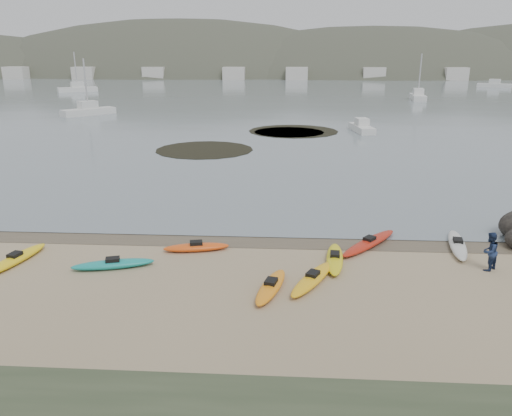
{
  "coord_description": "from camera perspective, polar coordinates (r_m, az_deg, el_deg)",
  "views": [
    {
      "loc": [
        1.38,
        -22.53,
        8.56
      ],
      "look_at": [
        0.0,
        0.0,
        1.5
      ],
      "focal_mm": 35.0,
      "sensor_mm": 36.0,
      "label": 1
    }
  ],
  "objects": [
    {
      "name": "far_hills",
      "position": [
        221.16,
        13.62,
        10.53
      ],
      "size": [
        550.0,
        135.0,
        80.0
      ],
      "color": "#384235",
      "rests_on": "ground"
    },
    {
      "name": "wet_sand",
      "position": [
        23.86,
        -0.04,
        -3.65
      ],
      "size": [
        60.0,
        60.0,
        0.0
      ],
      "primitive_type": "plane",
      "color": "brown",
      "rests_on": "ground"
    },
    {
      "name": "moored_boats",
      "position": [
        101.17,
        3.63,
        12.79
      ],
      "size": [
        108.12,
        82.7,
        1.19
      ],
      "color": "silver",
      "rests_on": "ground"
    },
    {
      "name": "kelp_mats",
      "position": [
        53.21,
        1.27,
        8.13
      ],
      "size": [
        17.74,
        21.3,
        0.04
      ],
      "color": "black",
      "rests_on": "water"
    },
    {
      "name": "kayaks",
      "position": [
        21.34,
        1.36,
        -5.79
      ],
      "size": [
        20.73,
        8.37,
        0.34
      ],
      "color": "teal",
      "rests_on": "ground"
    },
    {
      "name": "far_town",
      "position": [
        167.72,
        5.27,
        15.05
      ],
      "size": [
        199.0,
        5.0,
        4.0
      ],
      "color": "beige",
      "rests_on": "ground"
    },
    {
      "name": "ground",
      "position": [
        24.14,
        0.0,
        -3.4
      ],
      "size": [
        600.0,
        600.0,
        0.0
      ],
      "primitive_type": "plane",
      "color": "tan",
      "rests_on": "ground"
    },
    {
      "name": "water",
      "position": [
        322.64,
        3.39,
        15.81
      ],
      "size": [
        1200.0,
        1200.0,
        0.0
      ],
      "primitive_type": "plane",
      "color": "slate",
      "rests_on": "ground"
    },
    {
      "name": "person_east",
      "position": [
        22.48,
        25.14,
        -4.51
      ],
      "size": [
        1.0,
        0.98,
        1.63
      ],
      "primitive_type": "imported",
      "rotation": [
        0.0,
        0.0,
        3.85
      ],
      "color": "navy",
      "rests_on": "ground"
    }
  ]
}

